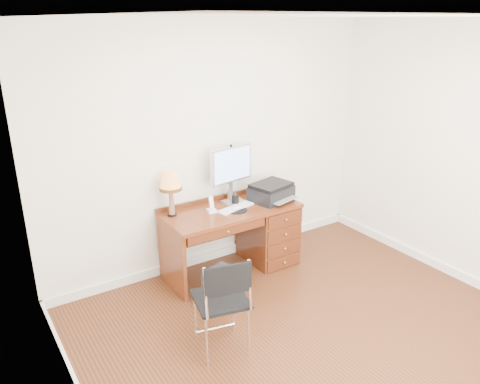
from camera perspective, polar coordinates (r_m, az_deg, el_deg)
ground at (r=4.48m, az=8.91°, el=-16.74°), size 4.00×4.00×0.00m
room_shell at (r=4.85m, az=3.90°, el=-12.63°), size 4.00×4.00×4.00m
desk at (r=5.39m, az=1.84°, el=-4.61°), size 1.50×0.67×0.75m
monitor at (r=5.14m, az=-1.02°, el=2.99°), size 0.55×0.21×0.64m
keyboard at (r=5.08m, az=-0.52°, el=-1.93°), size 0.47×0.23×0.02m
mouse_pad at (r=5.03m, az=-0.42°, el=-2.11°), size 0.23×0.23×0.05m
printer at (r=5.30m, az=3.81°, el=0.03°), size 0.52×0.45×0.20m
leg_lamp at (r=4.83m, az=-8.48°, el=1.03°), size 0.24×0.24×0.48m
phone at (r=4.97m, az=-3.51°, el=-1.91°), size 0.09×0.09×0.18m
pen_cup at (r=5.18m, az=-0.57°, el=-0.99°), size 0.08×0.08×0.10m
chair at (r=3.93m, az=-1.86°, el=-12.54°), size 0.51×0.52×0.91m
equipment_box at (r=4.75m, az=-2.06°, el=-11.53°), size 0.39×0.39×0.36m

